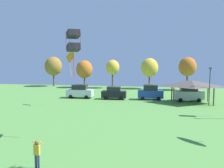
{
  "coord_description": "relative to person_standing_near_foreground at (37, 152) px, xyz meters",
  "views": [
    {
      "loc": [
        2.38,
        -0.29,
        6.68
      ],
      "look_at": [
        -0.19,
        14.29,
        5.2
      ],
      "focal_mm": 38.0,
      "sensor_mm": 36.0,
      "label": 1
    }
  ],
  "objects": [
    {
      "name": "person_standing_near_foreground",
      "position": [
        0.0,
        0.0,
        0.0
      ],
      "size": [
        0.52,
        0.53,
        1.85
      ],
      "rotation": [
        0.0,
        0.0,
        0.06
      ],
      "color": "navy",
      "rests_on": "ground"
    },
    {
      "name": "kite_flying_4",
      "position": [
        0.33,
        6.13,
        7.26
      ],
      "size": [
        1.42,
        1.45,
        4.02
      ],
      "color": "black"
    },
    {
      "name": "kite_flying_7",
      "position": [
        -5.12,
        20.34,
        6.0
      ],
      "size": [
        1.71,
        0.96,
        3.87
      ],
      "color": "orange"
    },
    {
      "name": "parked_car_leftmost",
      "position": [
        -5.88,
        27.05,
        0.13
      ],
      "size": [
        4.63,
        2.14,
        2.39
      ],
      "rotation": [
        0.0,
        0.0,
        0.02
      ],
      "color": "silver",
      "rests_on": "ground"
    },
    {
      "name": "parked_car_second_from_left",
      "position": [
        0.3,
        26.8,
        0.04
      ],
      "size": [
        4.3,
        2.18,
        2.19
      ],
      "rotation": [
        0.0,
        0.0,
        0.05
      ],
      "color": "black",
      "rests_on": "ground"
    },
    {
      "name": "parked_car_third_from_left",
      "position": [
        6.49,
        27.37,
        0.19
      ],
      "size": [
        4.36,
        2.21,
        2.55
      ],
      "rotation": [
        0.0,
        0.0,
        0.07
      ],
      "color": "#234299",
      "rests_on": "ground"
    },
    {
      "name": "parked_car_rightmost_in_row",
      "position": [
        12.68,
        26.92,
        0.24
      ],
      "size": [
        4.84,
        2.35,
        2.65
      ],
      "rotation": [
        0.0,
        0.0,
        0.09
      ],
      "color": "silver",
      "rests_on": "ground"
    },
    {
      "name": "park_pavilion",
      "position": [
        12.89,
        25.34,
        2.03
      ],
      "size": [
        7.41,
        4.94,
        3.6
      ],
      "color": "brown",
      "rests_on": "ground"
    },
    {
      "name": "light_post_1",
      "position": [
        15.09,
        23.32,
        2.17
      ],
      "size": [
        0.36,
        0.2,
        5.66
      ],
      "color": "#2D2D33",
      "rests_on": "ground"
    },
    {
      "name": "treeline_tree_0",
      "position": [
        -18.47,
        44.41,
        4.1
      ],
      "size": [
        4.4,
        4.4,
        7.59
      ],
      "color": "brown",
      "rests_on": "ground"
    },
    {
      "name": "treeline_tree_1",
      "position": [
        -9.78,
        42.95,
        3.43
      ],
      "size": [
        4.0,
        4.0,
        6.7
      ],
      "color": "brown",
      "rests_on": "ground"
    },
    {
      "name": "treeline_tree_2",
      "position": [
        -2.78,
        43.11,
        3.93
      ],
      "size": [
        3.26,
        3.26,
        6.81
      ],
      "color": "brown",
      "rests_on": "ground"
    },
    {
      "name": "treeline_tree_3",
      "position": [
        5.99,
        43.28,
        3.91
      ],
      "size": [
        4.02,
        4.02,
        7.19
      ],
      "color": "brown",
      "rests_on": "ground"
    },
    {
      "name": "treeline_tree_4",
      "position": [
        14.41,
        42.08,
        4.19
      ],
      "size": [
        3.88,
        3.88,
        7.4
      ],
      "color": "brown",
      "rests_on": "ground"
    }
  ]
}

